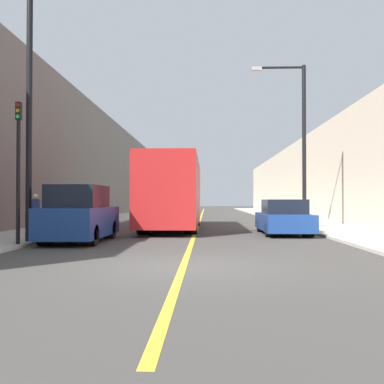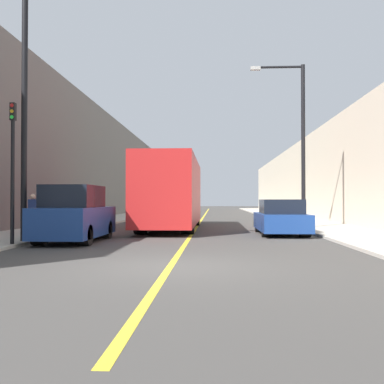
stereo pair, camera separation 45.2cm
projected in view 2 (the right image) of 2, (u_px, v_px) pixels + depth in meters
name	position (u px, v px, depth m)	size (l,w,h in m)	color
ground_plane	(170.00, 267.00, 9.81)	(200.00, 200.00, 0.00)	#3F3D3A
sidewalk_left	(129.00, 216.00, 40.10)	(3.25, 72.00, 0.10)	#B2AA9E
sidewalk_right	(280.00, 216.00, 39.42)	(3.25, 72.00, 0.10)	#B2AA9E
building_row_left	(89.00, 166.00, 40.37)	(4.00, 72.00, 9.08)	#66605B
building_row_right	(322.00, 179.00, 39.30)	(4.00, 72.00, 6.61)	beige
road_center_line	(204.00, 217.00, 39.76)	(0.16, 72.00, 0.01)	gold
bus	(172.00, 193.00, 22.49)	(2.55, 10.60, 3.45)	#AD1E1E
parked_suv_left	(75.00, 216.00, 15.66)	(1.86, 4.44, 1.96)	navy
car_right_near	(281.00, 219.00, 18.99)	(1.89, 4.61, 1.48)	navy
street_lamp_left	(31.00, 99.00, 15.03)	(2.71, 0.24, 8.36)	black
street_lamp_right	(299.00, 135.00, 22.40)	(2.71, 0.24, 8.14)	black
traffic_light	(13.00, 167.00, 13.93)	(0.16, 0.18, 4.39)	black
pedestrian	(33.00, 213.00, 18.70)	(0.36, 0.23, 1.62)	#336B47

